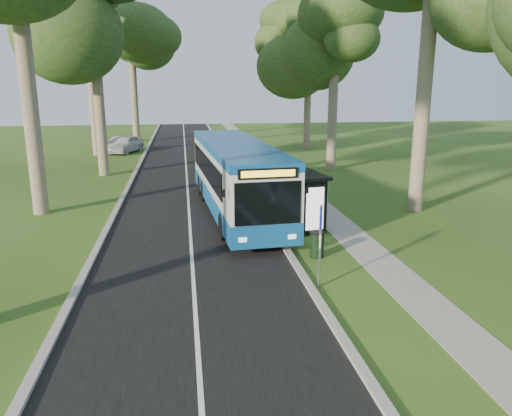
{
  "coord_description": "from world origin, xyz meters",
  "views": [
    {
      "loc": [
        -3.67,
        -16.37,
        6.11
      ],
      "look_at": [
        -1.09,
        1.26,
        1.6
      ],
      "focal_mm": 35.0,
      "sensor_mm": 36.0,
      "label": 1
    }
  ],
  "objects": [
    {
      "name": "ground",
      "position": [
        0.0,
        0.0,
        0.0
      ],
      "size": [
        120.0,
        120.0,
        0.0
      ],
      "primitive_type": "plane",
      "color": "#2B4A17",
      "rests_on": "ground"
    },
    {
      "name": "road",
      "position": [
        -3.5,
        10.0,
        0.01
      ],
      "size": [
        7.0,
        100.0,
        0.02
      ],
      "primitive_type": "cube",
      "color": "black",
      "rests_on": "ground"
    },
    {
      "name": "kerb_east",
      "position": [
        0.0,
        10.0,
        0.06
      ],
      "size": [
        0.25,
        100.0,
        0.12
      ],
      "primitive_type": "cube",
      "color": "#9E9B93",
      "rests_on": "ground"
    },
    {
      "name": "kerb_west",
      "position": [
        -7.0,
        10.0,
        0.06
      ],
      "size": [
        0.25,
        100.0,
        0.12
      ],
      "primitive_type": "cube",
      "color": "#9E9B93",
      "rests_on": "ground"
    },
    {
      "name": "centre_line",
      "position": [
        -3.5,
        10.0,
        0.02
      ],
      "size": [
        0.12,
        100.0,
        0.0
      ],
      "primitive_type": "cube",
      "color": "white",
      "rests_on": "road"
    },
    {
      "name": "footpath",
      "position": [
        3.0,
        10.0,
        0.01
      ],
      "size": [
        1.5,
        100.0,
        0.02
      ],
      "primitive_type": "cube",
      "color": "gray",
      "rests_on": "ground"
    },
    {
      "name": "bus",
      "position": [
        -1.25,
        6.58,
        1.75
      ],
      "size": [
        3.53,
        12.91,
        3.39
      ],
      "rotation": [
        0.0,
        0.0,
        0.07
      ],
      "color": "silver",
      "rests_on": "ground"
    },
    {
      "name": "bus_stop_sign",
      "position": [
        0.3,
        -2.55,
        1.61
      ],
      "size": [
        0.14,
        0.36,
        2.58
      ],
      "rotation": [
        0.0,
        0.0,
        -0.28
      ],
      "color": "gray",
      "rests_on": "ground"
    },
    {
      "name": "bus_shelter",
      "position": [
        1.45,
        3.57,
        1.66
      ],
      "size": [
        1.9,
        2.95,
        2.37
      ],
      "rotation": [
        0.0,
        0.0,
        0.15
      ],
      "color": "black",
      "rests_on": "ground"
    },
    {
      "name": "litter_bin",
      "position": [
        0.94,
        0.08,
        0.48
      ],
      "size": [
        0.54,
        0.54,
        0.94
      ],
      "rotation": [
        0.0,
        0.0,
        0.05
      ],
      "color": "black",
      "rests_on": "ground"
    },
    {
      "name": "car_white",
      "position": [
        -8.73,
        29.2,
        0.77
      ],
      "size": [
        3.29,
        4.84,
        1.53
      ],
      "primitive_type": "imported",
      "rotation": [
        0.0,
        0.0,
        -0.37
      ],
      "color": "silver",
      "rests_on": "ground"
    },
    {
      "name": "car_silver",
      "position": [
        -9.21,
        29.55,
        0.69
      ],
      "size": [
        2.93,
        4.4,
        1.37
      ],
      "primitive_type": "imported",
      "rotation": [
        0.0,
        0.0,
        -0.39
      ],
      "color": "#A4A6AC",
      "rests_on": "ground"
    },
    {
      "name": "tree_west_e",
      "position": [
        -8.5,
        38.0,
        12.52
      ],
      "size": [
        5.2,
        5.2,
        16.93
      ],
      "color": "#7A6B56",
      "rests_on": "ground"
    },
    {
      "name": "tree_east_c",
      "position": [
        6.8,
        18.0,
        10.5
      ],
      "size": [
        5.2,
        5.2,
        14.17
      ],
      "color": "#7A6B56",
      "rests_on": "ground"
    },
    {
      "name": "tree_east_d",
      "position": [
        8.0,
        30.0,
        9.68
      ],
      "size": [
        5.2,
        5.2,
        13.05
      ],
      "color": "#7A6B56",
      "rests_on": "ground"
    }
  ]
}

